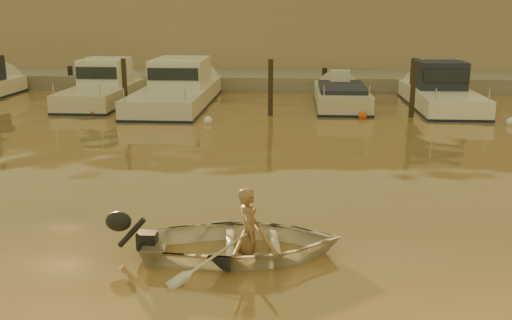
# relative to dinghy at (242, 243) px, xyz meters

# --- Properties ---
(ground_plane) EXTENTS (160.00, 160.00, 0.00)m
(ground_plane) POSITION_rel_dinghy_xyz_m (0.08, -1.80, -0.20)
(ground_plane) COLOR brown
(ground_plane) RESTS_ON ground
(dinghy) EXTENTS (3.35, 2.56, 0.65)m
(dinghy) POSITION_rel_dinghy_xyz_m (0.00, 0.00, 0.00)
(dinghy) COLOR silver
(dinghy) RESTS_ON ground_plane
(person) EXTENTS (0.39, 0.55, 1.40)m
(person) POSITION_rel_dinghy_xyz_m (0.10, 0.01, 0.20)
(person) COLOR olive
(person) RESTS_ON dinghy
(outboard_motor) EXTENTS (0.94, 0.50, 0.70)m
(outboard_motor) POSITION_rel_dinghy_xyz_m (-1.49, -0.17, 0.08)
(outboard_motor) COLOR black
(outboard_motor) RESTS_ON dinghy
(oar_port) EXTENTS (0.72, 2.01, 0.13)m
(oar_port) POSITION_rel_dinghy_xyz_m (0.25, 0.03, 0.22)
(oar_port) COLOR brown
(oar_port) RESTS_ON dinghy
(oar_starboard) EXTENTS (0.19, 2.10, 0.13)m
(oar_starboard) POSITION_rel_dinghy_xyz_m (0.05, 0.01, 0.22)
(oar_starboard) COLOR brown
(oar_starboard) RESTS_ON dinghy
(moored_boat_1) EXTENTS (2.13, 6.38, 1.75)m
(moored_boat_1) POSITION_rel_dinghy_xyz_m (-7.05, 14.20, 0.42)
(moored_boat_1) COLOR beige
(moored_boat_1) RESTS_ON ground_plane
(moored_boat_2) EXTENTS (2.60, 8.60, 1.75)m
(moored_boat_2) POSITION_rel_dinghy_xyz_m (-3.96, 14.20, 0.42)
(moored_boat_2) COLOR silver
(moored_boat_2) RESTS_ON ground_plane
(moored_boat_3) EXTENTS (1.96, 5.71, 0.95)m
(moored_boat_3) POSITION_rel_dinghy_xyz_m (2.56, 14.20, 0.02)
(moored_boat_3) COLOR beige
(moored_boat_3) RESTS_ON ground_plane
(moored_boat_4) EXTENTS (2.21, 6.83, 1.75)m
(moored_boat_4) POSITION_rel_dinghy_xyz_m (6.40, 14.20, 0.42)
(moored_boat_4) COLOR white
(moored_boat_4) RESTS_ON ground_plane
(piling_1) EXTENTS (0.18, 0.18, 2.20)m
(piling_1) POSITION_rel_dinghy_xyz_m (-5.42, 12.00, 0.70)
(piling_1) COLOR #2D2319
(piling_1) RESTS_ON ground_plane
(piling_2) EXTENTS (0.18, 0.18, 2.20)m
(piling_2) POSITION_rel_dinghy_xyz_m (-0.12, 12.00, 0.70)
(piling_2) COLOR #2D2319
(piling_2) RESTS_ON ground_plane
(piling_3) EXTENTS (0.18, 0.18, 2.20)m
(piling_3) POSITION_rel_dinghy_xyz_m (4.88, 12.00, 0.70)
(piling_3) COLOR #2D2319
(piling_3) RESTS_ON ground_plane
(fender_b) EXTENTS (0.30, 0.30, 0.30)m
(fender_b) POSITION_rel_dinghy_xyz_m (-6.49, 11.54, -0.10)
(fender_b) COLOR red
(fender_b) RESTS_ON ground_plane
(fender_c) EXTENTS (0.30, 0.30, 0.30)m
(fender_c) POSITION_rel_dinghy_xyz_m (-2.14, 10.36, -0.10)
(fender_c) COLOR white
(fender_c) RESTS_ON ground_plane
(fender_d) EXTENTS (0.30, 0.30, 0.30)m
(fender_d) POSITION_rel_dinghy_xyz_m (3.14, 11.65, -0.10)
(fender_d) COLOR #CA5317
(fender_d) RESTS_ON ground_plane
(fender_e) EXTENTS (0.30, 0.30, 0.30)m
(fender_e) POSITION_rel_dinghy_xyz_m (7.92, 10.84, -0.10)
(fender_e) COLOR white
(fender_e) RESTS_ON ground_plane
(quay) EXTENTS (52.00, 4.00, 1.00)m
(quay) POSITION_rel_dinghy_xyz_m (0.08, 19.70, -0.05)
(quay) COLOR gray
(quay) RESTS_ON ground_plane
(waterfront_building) EXTENTS (46.00, 7.00, 4.80)m
(waterfront_building) POSITION_rel_dinghy_xyz_m (0.08, 25.20, 2.20)
(waterfront_building) COLOR #9E8466
(waterfront_building) RESTS_ON quay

